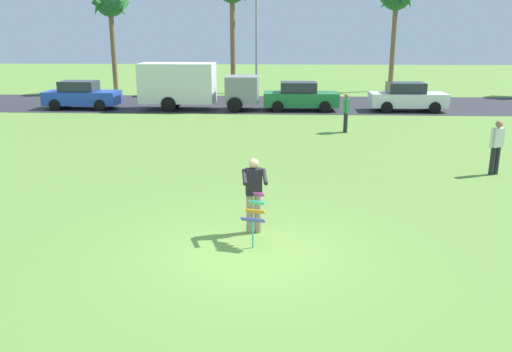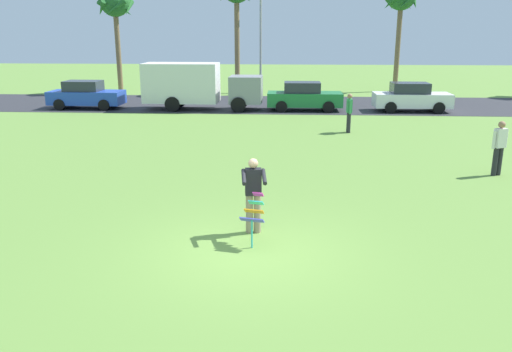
# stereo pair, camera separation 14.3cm
# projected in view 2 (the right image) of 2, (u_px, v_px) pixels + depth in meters

# --- Properties ---
(ground_plane) EXTENTS (120.00, 120.00, 0.00)m
(ground_plane) POSITION_uv_depth(u_px,v_px,m) (249.00, 252.00, 10.83)
(ground_plane) COLOR olive
(road_strip) EXTENTS (120.00, 8.00, 0.01)m
(road_strip) POSITION_uv_depth(u_px,v_px,m) (275.00, 104.00, 32.10)
(road_strip) COLOR #2D2D33
(road_strip) RESTS_ON ground
(person_kite_flyer) EXTENTS (0.60, 0.70, 1.73)m
(person_kite_flyer) POSITION_uv_depth(u_px,v_px,m) (253.00, 193.00, 11.60)
(person_kite_flyer) COLOR gray
(person_kite_flyer) RESTS_ON ground
(kite_held) EXTENTS (0.53, 0.69, 1.10)m
(kite_held) POSITION_uv_depth(u_px,v_px,m) (254.00, 213.00, 10.99)
(kite_held) COLOR #D83399
(kite_held) RESTS_ON ground
(parked_car_blue) EXTENTS (4.22, 1.88, 1.60)m
(parked_car_blue) POSITION_uv_depth(u_px,v_px,m) (86.00, 95.00, 30.22)
(parked_car_blue) COLOR #2347B7
(parked_car_blue) RESTS_ON ground
(parked_truck_grey_van) EXTENTS (6.72, 2.17, 2.62)m
(parked_truck_grey_van) POSITION_uv_depth(u_px,v_px,m) (196.00, 85.00, 29.67)
(parked_truck_grey_van) COLOR gray
(parked_truck_grey_van) RESTS_ON ground
(parked_car_green) EXTENTS (4.20, 1.84, 1.60)m
(parked_car_green) POSITION_uv_depth(u_px,v_px,m) (304.00, 97.00, 29.48)
(parked_car_green) COLOR #1E7238
(parked_car_green) RESTS_ON ground
(parked_car_white) EXTENTS (4.21, 1.85, 1.60)m
(parked_car_white) POSITION_uv_depth(u_px,v_px,m) (411.00, 98.00, 29.14)
(parked_car_white) COLOR white
(parked_car_white) RESTS_ON ground
(palm_tree_left_near) EXTENTS (2.58, 2.71, 7.39)m
(palm_tree_left_near) POSITION_uv_depth(u_px,v_px,m) (115.00, 6.00, 36.73)
(palm_tree_left_near) COLOR brown
(palm_tree_left_near) RESTS_ON ground
(palm_tree_centre_far) EXTENTS (2.58, 2.71, 7.85)m
(palm_tree_centre_far) POSITION_uv_depth(u_px,v_px,m) (401.00, 0.00, 37.27)
(palm_tree_centre_far) COLOR brown
(palm_tree_centre_far) RESTS_ON ground
(streetlight_pole) EXTENTS (0.24, 1.65, 7.00)m
(streetlight_pole) POSITION_uv_depth(u_px,v_px,m) (261.00, 36.00, 36.06)
(streetlight_pole) COLOR #9E9EA3
(streetlight_pole) RESTS_ON ground
(person_walker_near) EXTENTS (0.23, 0.57, 1.73)m
(person_walker_near) POSITION_uv_depth(u_px,v_px,m) (349.00, 112.00, 23.09)
(person_walker_near) COLOR #26262B
(person_walker_near) RESTS_ON ground
(person_walker_far) EXTENTS (0.53, 0.35, 1.73)m
(person_walker_far) POSITION_uv_depth(u_px,v_px,m) (499.00, 146.00, 16.26)
(person_walker_far) COLOR #26262B
(person_walker_far) RESTS_ON ground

